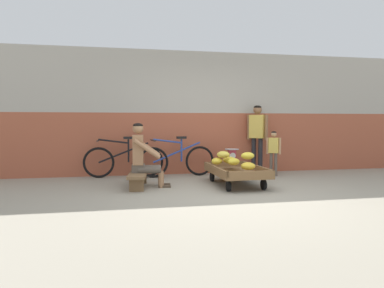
% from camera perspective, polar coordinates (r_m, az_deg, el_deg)
% --- Properties ---
extents(ground_plane, '(80.00, 80.00, 0.00)m').
position_cam_1_polar(ground_plane, '(5.39, 6.87, -8.79)').
color(ground_plane, gray).
extents(back_wall, '(16.00, 0.30, 2.73)m').
position_cam_1_polar(back_wall, '(7.90, 0.88, 5.12)').
color(back_wall, '#A35138').
rests_on(back_wall, ground).
extents(banana_cart, '(0.88, 1.46, 0.36)m').
position_cam_1_polar(banana_cart, '(6.38, 7.30, -4.66)').
color(banana_cart, brown).
rests_on(banana_cart, ground).
extents(banana_pile, '(0.73, 1.23, 0.26)m').
position_cam_1_polar(banana_pile, '(6.40, 6.71, -2.63)').
color(banana_pile, gold).
rests_on(banana_pile, banana_cart).
extents(low_bench, '(0.43, 1.13, 0.27)m').
position_cam_1_polar(low_bench, '(6.23, -8.84, -5.25)').
color(low_bench, brown).
rests_on(low_bench, ground).
extents(vendor_seated, '(0.70, 0.51, 1.14)m').
position_cam_1_polar(vendor_seated, '(6.18, -8.06, -1.88)').
color(vendor_seated, '#9E704C').
rests_on(vendor_seated, ground).
extents(plastic_crate, '(0.36, 0.28, 0.30)m').
position_cam_1_polar(plastic_crate, '(7.41, 6.59, -4.21)').
color(plastic_crate, gold).
rests_on(plastic_crate, ground).
extents(weighing_scale, '(0.30, 0.30, 0.29)m').
position_cam_1_polar(weighing_scale, '(7.37, 6.61, -1.88)').
color(weighing_scale, '#28282D').
rests_on(weighing_scale, plastic_crate).
extents(bicycle_near_left, '(1.66, 0.48, 0.86)m').
position_cam_1_polar(bicycle_near_left, '(7.38, -11.24, -2.70)').
color(bicycle_near_left, black).
rests_on(bicycle_near_left, ground).
extents(bicycle_far_left, '(1.65, 0.48, 0.86)m').
position_cam_1_polar(bicycle_far_left, '(7.33, -2.52, -2.67)').
color(bicycle_far_left, black).
rests_on(bicycle_far_left, ground).
extents(customer_adult, '(0.38, 0.36, 1.53)m').
position_cam_1_polar(customer_adult, '(7.90, 10.72, 2.07)').
color(customer_adult, '#232328').
rests_on(customer_adult, ground).
extents(customer_child, '(0.27, 0.21, 0.96)m').
position_cam_1_polar(customer_child, '(7.57, 13.32, -0.72)').
color(customer_child, brown).
rests_on(customer_child, ground).
extents(shopping_bag, '(0.18, 0.12, 0.24)m').
position_cam_1_polar(shopping_bag, '(7.07, 9.19, -4.85)').
color(shopping_bag, '#3370B7').
rests_on(shopping_bag, ground).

